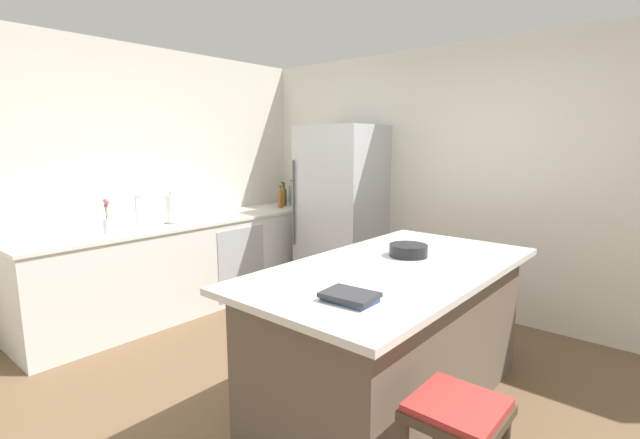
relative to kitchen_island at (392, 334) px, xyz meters
The scene contains 16 objects.
ground_plane 0.72m from the kitchen_island, 141.45° to the right, with size 7.20×7.20×0.00m, color brown.
wall_rear 2.13m from the kitchen_island, 102.53° to the left, with size 6.00×0.10×2.60m, color silver.
wall_left 3.01m from the kitchen_island, behind, with size 0.10×6.00×2.60m, color silver.
counter_run_left 2.50m from the kitchen_island, behind, with size 0.69×3.23×0.90m.
kitchen_island is the anchor object (origin of this frame).
refrigerator 2.25m from the kitchen_island, 136.51° to the left, with size 0.83×0.72×1.86m.
bar_stool 1.06m from the kitchen_island, 44.66° to the right, with size 0.36×0.36×0.65m.
sink_faucet 2.63m from the kitchen_island, behind, with size 0.15×0.05×0.30m.
flower_vase 2.58m from the kitchen_island, 164.70° to the right, with size 0.08×0.08×0.30m.
paper_towel_roll 2.53m from the kitchen_island, behind, with size 0.14×0.14×0.31m.
gin_bottle 3.04m from the kitchen_island, 146.30° to the left, with size 0.08×0.08×0.31m.
syrup_bottle 3.03m from the kitchen_island, 148.36° to the left, with size 0.07×0.07×0.28m.
olive_oil_bottle 2.94m from the kitchen_island, 149.19° to the left, with size 0.06×0.06×0.30m.
vinegar_bottle 2.82m from the kitchen_island, 150.28° to the left, with size 0.06×0.06×0.26m.
cookbook_stack 0.86m from the kitchen_island, 76.30° to the right, with size 0.27×0.21×0.04m.
mixing_bowl 0.56m from the kitchen_island, 101.09° to the left, with size 0.26×0.26×0.08m.
Camera 1 is at (1.82, -2.01, 1.68)m, focal length 25.12 mm.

